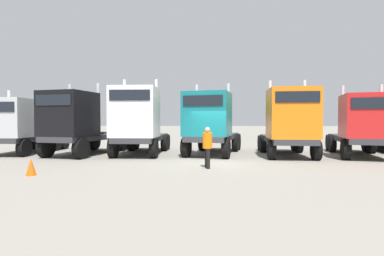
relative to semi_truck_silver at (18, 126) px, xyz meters
The scene contains 12 objects.
ground 12.14m from the semi_truck_silver, 14.42° to the right, with size 200.00×200.00×0.00m, color gray.
semi_truck_silver is the anchor object (origin of this frame).
semi_truck_black 3.89m from the semi_truck_silver, ahead, with size 3.72×6.13×4.18m.
semi_truck_white 7.33m from the semi_truck_silver, ahead, with size 2.62×6.21×4.43m.
semi_truck_teal 11.43m from the semi_truck_silver, ahead, with size 3.85×6.54×4.16m.
semi_truck_orange 15.74m from the semi_truck_silver, ahead, with size 2.93×6.06×4.28m.
semi_truck_red 19.66m from the semi_truck_silver, ahead, with size 3.88×6.59×3.96m.
visitor_in_hivis 12.18m from the semi_truck_silver, 22.54° to the right, with size 0.48×0.48×1.73m.
traffic_cone_near 8.29m from the semi_truck_silver, 54.11° to the right, with size 0.36×0.36×0.65m, color #F2590C.
oak_far_left 20.19m from the semi_truck_silver, 88.28° to the left, with size 3.78×3.78×5.79m.
oak_far_centre 22.62m from the semi_truck_silver, 56.79° to the left, with size 3.37×3.37×5.46m.
oak_far_right 29.67m from the semi_truck_silver, 43.29° to the left, with size 3.77×3.77×5.47m.
Camera 1 is at (-0.50, -14.14, 2.00)m, focal length 27.79 mm.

